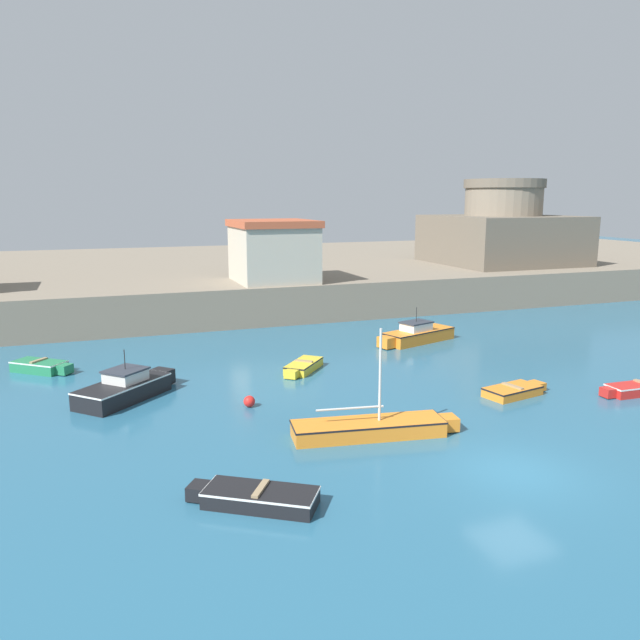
% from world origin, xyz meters
% --- Properties ---
extents(ground_plane, '(200.00, 200.00, 0.00)m').
position_xyz_m(ground_plane, '(0.00, 0.00, 0.00)').
color(ground_plane, '#28607F').
extents(quay_seawall, '(120.00, 40.00, 2.76)m').
position_xyz_m(quay_seawall, '(0.00, 45.37, 1.38)').
color(quay_seawall, gray).
rests_on(quay_seawall, ground).
extents(dinghy_orange_0, '(3.39, 1.85, 0.51)m').
position_xyz_m(dinghy_orange_0, '(5.11, 6.78, 0.24)').
color(dinghy_orange_0, orange).
rests_on(dinghy_orange_0, ground).
extents(sailboat_orange_1, '(6.55, 2.37, 4.16)m').
position_xyz_m(sailboat_orange_1, '(-3.09, 4.53, 0.34)').
color(sailboat_orange_1, orange).
rests_on(sailboat_orange_1, ground).
extents(dinghy_yellow_2, '(2.82, 3.06, 0.54)m').
position_xyz_m(dinghy_yellow_2, '(-2.66, 14.01, 0.26)').
color(dinghy_yellow_2, yellow).
rests_on(dinghy_yellow_2, ground).
extents(dinghy_red_4, '(4.14, 1.19, 0.56)m').
position_xyz_m(dinghy_red_4, '(10.75, 5.02, 0.26)').
color(dinghy_red_4, red).
rests_on(dinghy_red_4, ground).
extents(motorboat_orange_5, '(5.78, 3.15, 2.22)m').
position_xyz_m(motorboat_orange_5, '(6.12, 17.82, 0.50)').
color(motorboat_orange_5, orange).
rests_on(motorboat_orange_5, ground).
extents(motorboat_black_6, '(4.76, 4.65, 2.27)m').
position_xyz_m(motorboat_black_6, '(-11.58, 12.40, 0.52)').
color(motorboat_black_6, black).
rests_on(motorboat_black_6, ground).
extents(dinghy_green_7, '(3.18, 2.87, 0.64)m').
position_xyz_m(dinghy_green_7, '(-15.48, 18.53, 0.31)').
color(dinghy_green_7, '#237A4C').
rests_on(dinghy_green_7, ground).
extents(dinghy_black_8, '(3.82, 2.99, 0.58)m').
position_xyz_m(dinghy_black_8, '(-8.56, 0.73, 0.28)').
color(dinghy_black_8, black).
rests_on(dinghy_black_8, ground).
extents(mooring_buoy, '(0.50, 0.50, 0.50)m').
position_xyz_m(mooring_buoy, '(-6.66, 9.39, 0.25)').
color(mooring_buoy, red).
rests_on(mooring_buoy, ground).
extents(fortress, '(11.97, 11.97, 7.82)m').
position_xyz_m(fortress, '(24.00, 34.09, 5.65)').
color(fortress, '#685E4F').
rests_on(fortress, quay_seawall).
extents(harbor_shed_mid_row, '(5.75, 6.46, 4.52)m').
position_xyz_m(harbor_shed_mid_row, '(0.00, 28.73, 5.05)').
color(harbor_shed_mid_row, '#BCB29E').
rests_on(harbor_shed_mid_row, quay_seawall).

